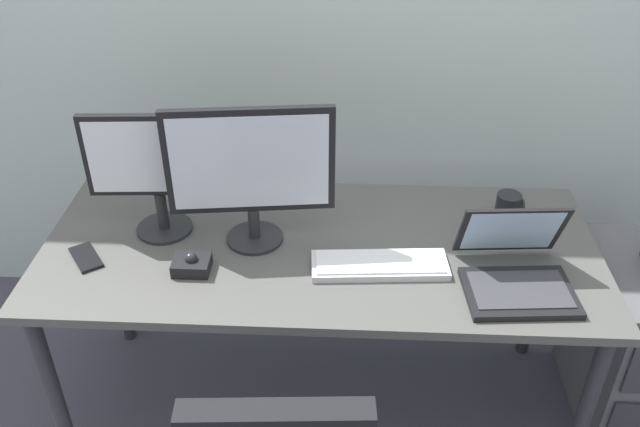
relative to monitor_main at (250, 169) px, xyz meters
The scene contains 9 objects.
ground_plane 1.03m from the monitor_main, ahead, with size 8.00×8.00×0.00m, color #484654.
desk 0.39m from the monitor_main, ahead, with size 1.76×0.76×0.74m.
monitor_main is the anchor object (origin of this frame).
monitor_side 0.31m from the monitor_main, behind, with size 0.43×0.18×0.41m.
keyboard 0.48m from the monitor_main, 17.92° to the right, with size 0.42×0.17×0.03m.
laptop 0.83m from the monitor_main, 12.74° to the right, with size 0.33×0.34×0.22m.
trackball_mouse 0.34m from the monitor_main, 135.52° to the right, with size 0.11×0.09×0.07m.
coffee_mug 0.86m from the monitor_main, 10.22° to the left, with size 0.09×0.08×0.10m.
cell_phone 0.58m from the monitor_main, 166.24° to the right, with size 0.07×0.14×0.01m, color black.
Camera 1 is at (0.08, -1.71, 2.00)m, focal length 37.63 mm.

